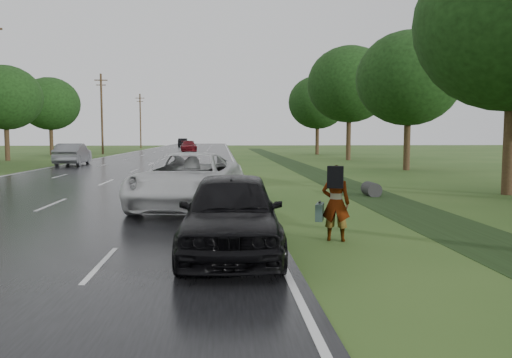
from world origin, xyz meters
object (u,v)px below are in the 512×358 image
object	(u,v)px
silver_sedan	(73,154)
dark_sedan	(232,213)
pedestrian	(335,202)
white_pickup	(189,180)

from	to	relation	value
silver_sedan	dark_sedan	bearing A→B (deg)	108.92
pedestrian	white_pickup	distance (m)	6.40
white_pickup	dark_sedan	world-z (taller)	white_pickup
silver_sedan	white_pickup	bearing A→B (deg)	111.61
pedestrian	silver_sedan	size ratio (longest dim) A/B	0.33
pedestrian	white_pickup	xyz separation A→B (m)	(-3.56, 5.32, 0.04)
pedestrian	white_pickup	size ratio (longest dim) A/B	0.27
white_pickup	dark_sedan	bearing A→B (deg)	-70.19
white_pickup	silver_sedan	size ratio (longest dim) A/B	1.23
pedestrian	dark_sedan	world-z (taller)	pedestrian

